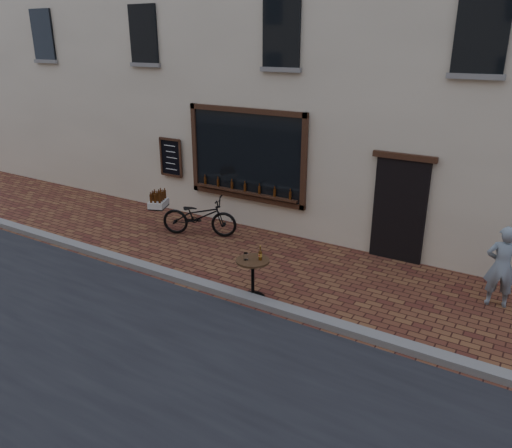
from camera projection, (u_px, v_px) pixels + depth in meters
The scene contains 6 objects.
ground at pixel (232, 303), 9.02m from camera, with size 90.00×90.00×0.00m, color #4C2118.
kerb at pixel (238, 296), 9.15m from camera, with size 90.00×0.25×0.12m, color slate.
shop_building at pixel (376, 17), 12.45m from camera, with size 28.00×6.20×10.00m.
cargo_bicycle at pixel (198, 216), 11.99m from camera, with size 2.17×1.33×1.03m.
bistro_table at pixel (253, 271), 8.99m from camera, with size 0.61×0.61×1.04m.
pedestrian at pixel (502, 266), 8.71m from camera, with size 0.55×0.36×1.50m, color gray.
Camera 1 is at (4.55, -6.53, 4.49)m, focal length 35.00 mm.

